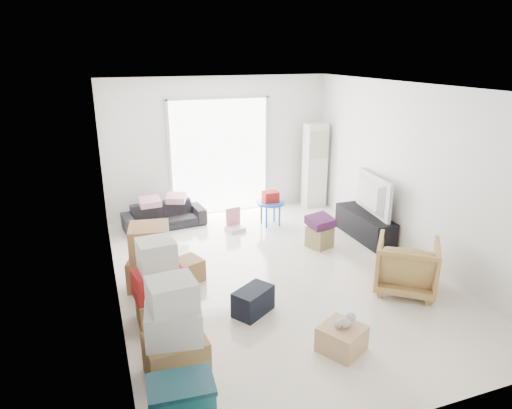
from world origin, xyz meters
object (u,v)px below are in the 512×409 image
object	(u,v)px
wood_crate	(342,338)
tv_console	(365,225)
kids_table	(270,201)
ac_tower	(315,166)
sofa	(164,212)
armchair	(407,263)
television	(366,209)
ottoman	(319,237)

from	to	relation	value
wood_crate	tv_console	bearing A→B (deg)	53.17
wood_crate	kids_table	bearing A→B (deg)	79.94
tv_console	wood_crate	distance (m)	3.36
ac_tower	sofa	distance (m)	3.25
sofa	armchair	xyz separation A→B (m)	(2.73, -3.54, 0.11)
television	armchair	bearing A→B (deg)	171.21
ac_tower	tv_console	xyz separation A→B (m)	(0.05, -1.89, -0.65)
kids_table	tv_console	bearing A→B (deg)	-41.02
tv_console	kids_table	size ratio (longest dim) A/B	2.08
tv_console	television	distance (m)	0.30
armchair	ottoman	world-z (taller)	armchair
tv_console	kids_table	world-z (taller)	kids_table
television	sofa	world-z (taller)	television
wood_crate	ottoman	bearing A→B (deg)	67.50
ac_tower	armchair	size ratio (longest dim) A/B	2.16
sofa	wood_crate	distance (m)	4.60
television	ottoman	distance (m)	1.00
sofa	wood_crate	xyz separation A→B (m)	(1.23, -4.43, -0.15)
ac_tower	television	bearing A→B (deg)	-88.49
tv_console	ottoman	size ratio (longest dim) A/B	3.87
ottoman	kids_table	size ratio (longest dim) A/B	0.54
tv_console	kids_table	bearing A→B (deg)	138.98
tv_console	sofa	xyz separation A→B (m)	(-3.24, 1.74, 0.07)
armchair	wood_crate	distance (m)	1.76
ottoman	ac_tower	bearing A→B (deg)	65.93
sofa	television	bearing A→B (deg)	-33.89
kids_table	television	bearing A→B (deg)	-41.02
ottoman	sofa	bearing A→B (deg)	141.54
tv_console	wood_crate	world-z (taller)	tv_console
sofa	ac_tower	bearing A→B (deg)	-2.90
ac_tower	sofa	world-z (taller)	ac_tower
sofa	armchair	bearing A→B (deg)	-57.98
tv_console	television	xyz separation A→B (m)	(0.00, 0.00, 0.30)
ottoman	wood_crate	distance (m)	2.81
sofa	kids_table	distance (m)	2.01
ottoman	wood_crate	world-z (taller)	ottoman
ottoman	television	bearing A→B (deg)	5.28
television	ac_tower	bearing A→B (deg)	8.49
tv_console	television	bearing A→B (deg)	0.00
tv_console	sofa	distance (m)	3.68
armchair	television	bearing A→B (deg)	-67.35
kids_table	ottoman	bearing A→B (deg)	-72.36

